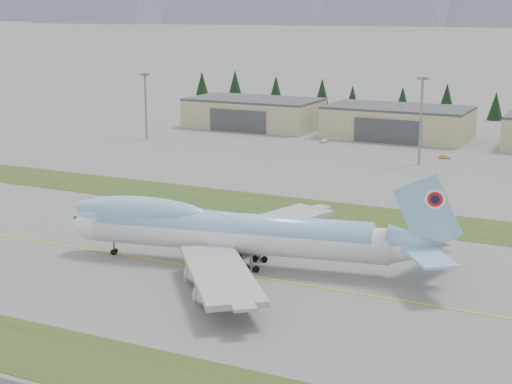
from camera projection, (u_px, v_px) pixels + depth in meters
The scene contains 11 objects.
ground at pixel (232, 273), 131.28m from camera, with size 7000.00×7000.00×0.00m, color slate.
grass_strip_near at pixel (91, 363), 98.07m from camera, with size 400.00×14.00×0.08m, color #344619.
grass_strip_far at pixel (328, 212), 170.61m from camera, with size 400.00×18.00×0.08m, color #344619.
taxiway_line_main at pixel (232, 273), 131.28m from camera, with size 400.00×0.40×0.02m, color gold.
boeing_747_freighter at pixel (234, 232), 134.22m from camera, with size 69.17×58.43×18.14m.
hangar_left at pixel (254, 113), 291.07m from camera, with size 48.00×26.60×10.80m.
hangar_center at pixel (398, 122), 267.49m from camera, with size 48.00×26.60×10.80m.
floodlight_masts at pixel (452, 108), 218.72m from camera, with size 193.60×9.92×24.67m.
service_vehicle_a at pixel (324, 142), 259.24m from camera, with size 1.48×3.68×1.25m, color white.
service_vehicle_b at pixel (445, 159), 231.26m from camera, with size 1.23×3.50×1.15m, color #BE8E2F.
conifer_belt at pixel (472, 100), 315.53m from camera, with size 265.68×14.73×16.45m.
Camera 1 is at (58.51, -110.17, 43.30)m, focal length 55.00 mm.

